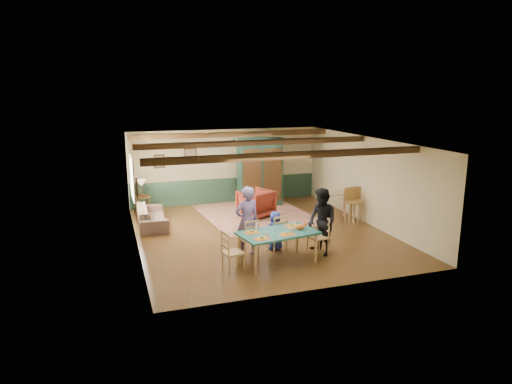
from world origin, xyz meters
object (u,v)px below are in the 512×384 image
object	(u,v)px
end_table	(143,205)
bar_stool_left	(352,206)
dining_chair_far_right	(277,233)
dining_chair_end_left	(233,252)
armchair	(256,203)
person_child	(275,231)
table_lamp	(142,188)
dining_table	(278,248)
bar_stool_right	(357,205)
armoire	(260,172)
person_man	(247,221)
dining_chair_end_right	(318,236)
person_woman	(322,222)
cat	(300,226)
dining_chair_far_left	(248,237)
sofa	(152,216)
counter_table	(334,206)

from	to	relation	value
end_table	bar_stool_left	world-z (taller)	bar_stool_left
dining_chair_far_right	dining_chair_end_left	xyz separation A→B (m)	(-1.45, -1.01, 0.00)
armchair	bar_stool_left	xyz separation A→B (m)	(2.58, -1.70, 0.11)
person_child	armchair	world-z (taller)	person_child
dining_chair_far_right	table_lamp	bearing A→B (deg)	-67.81
dining_table	bar_stool_right	bearing A→B (deg)	34.25
dining_chair_far_right	armoire	world-z (taller)	armoire
person_man	armchair	xyz separation A→B (m)	(1.33, 3.32, -0.44)
dining_chair_end_right	bar_stool_right	distance (m)	3.31
person_woman	dining_chair_end_right	bearing A→B (deg)	-90.00
cat	dining_chair_end_right	bearing A→B (deg)	9.46
dining_chair_far_left	table_lamp	world-z (taller)	table_lamp
table_lamp	bar_stool_right	size ratio (longest dim) A/B	0.50
person_man	sofa	bearing A→B (deg)	-68.57
dining_chair_far_right	person_woman	xyz separation A→B (m)	(0.99, -0.58, 0.36)
dining_chair_far_right	bar_stool_right	xyz separation A→B (m)	(3.32, 1.65, 0.07)
dining_table	counter_table	world-z (taller)	counter_table
person_man	table_lamp	size ratio (longest dim) A/B	3.18
person_man	armoire	xyz separation A→B (m)	(1.93, 4.70, 0.32)
armchair	end_table	world-z (taller)	armchair
dining_table	sofa	xyz separation A→B (m)	(-2.58, 4.08, -0.08)
cat	end_table	bearing A→B (deg)	110.64
armoire	end_table	size ratio (longest dim) A/B	3.97
person_child	bar_stool_right	distance (m)	3.69
dining_chair_end_left	counter_table	distance (m)	5.30
cat	bar_stool_left	xyz separation A→B (m)	(2.78, 2.36, -0.31)
person_child	table_lamp	distance (m)	5.61
table_lamp	dining_table	bearing A→B (deg)	-64.01
dining_chair_far_left	table_lamp	size ratio (longest dim) A/B	1.75
armchair	bar_stool_left	size ratio (longest dim) A/B	0.89
dining_chair_far_right	armchair	xyz separation A→B (m)	(0.50, 3.25, -0.04)
dining_chair_end_left	person_man	size ratio (longest dim) A/B	0.55
person_man	armoire	bearing A→B (deg)	-122.25
cat	sofa	size ratio (longest dim) A/B	0.18
person_woman	counter_table	xyz separation A→B (m)	(1.81, 2.74, -0.40)
person_man	counter_table	xyz separation A→B (m)	(3.63, 2.21, -0.44)
person_man	person_child	bearing A→B (deg)	-180.00
sofa	bar_stool_right	distance (m)	6.40
dining_chair_far_right	bar_stool_left	distance (m)	3.45
dining_chair_end_left	dining_chair_end_right	bearing A→B (deg)	-90.00
dining_chair_far_right	cat	world-z (taller)	dining_chair_far_right
person_man	person_child	size ratio (longest dim) A/B	1.72
person_woman	armchair	distance (m)	3.89
dining_chair_far_left	armchair	size ratio (longest dim) A/B	0.99
dining_chair_far_right	person_child	xyz separation A→B (m)	(-0.01, 0.08, 0.03)
table_lamp	bar_stool_right	xyz separation A→B (m)	(6.34, -3.16, -0.33)
dining_chair_end_right	counter_table	world-z (taller)	dining_chair_end_right
dining_chair_end_right	armchair	bearing A→B (deg)	175.88
dining_table	counter_table	bearing A→B (deg)	43.79
armoire	bar_stool_left	bearing A→B (deg)	-56.21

